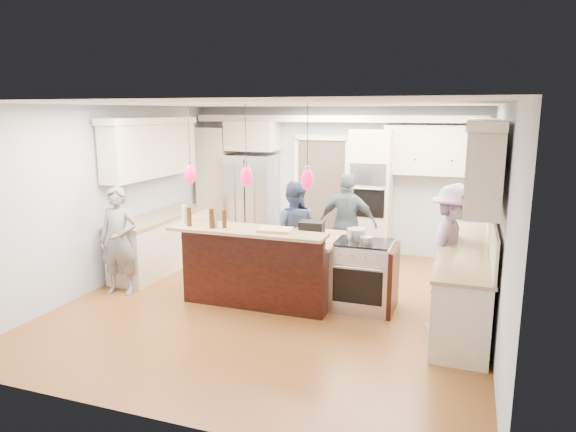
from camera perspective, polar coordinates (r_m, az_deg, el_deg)
name	(u,v)px	position (r m, az deg, el deg)	size (l,w,h in m)	color
ground_plane	(280,301)	(7.28, -0.93, -9.43)	(6.00, 6.00, 0.00)	brown
room_shell	(279,172)	(6.84, -0.98, 4.94)	(5.54, 6.04, 2.72)	#B2BCC6
refrigerator	(252,201)	(9.98, -4.01, 1.66)	(0.90, 0.70, 1.80)	#B7B7BC
oven_column	(371,194)	(9.30, 9.17, 2.39)	(0.72, 0.69, 2.30)	beige
back_upper_cabinets	(293,162)	(9.70, 0.60, 5.99)	(5.30, 0.61, 2.54)	beige
right_counter_run	(470,237)	(6.85, 19.54, -2.22)	(0.64, 3.10, 2.51)	beige
left_cabinets	(158,207)	(8.78, -14.21, 1.01)	(0.64, 2.30, 2.51)	beige
kitchen_island	(265,265)	(7.27, -2.56, -5.41)	(2.10, 1.46, 1.12)	black
island_range	(365,275)	(6.97, 8.53, -6.55)	(0.82, 0.71, 0.92)	#B7B7BC
pendant_lights	(246,177)	(6.47, -4.64, 4.40)	(1.75, 0.15, 1.03)	black
person_bar_end	(119,241)	(7.76, -18.31, -2.63)	(0.57, 0.37, 1.57)	slate
person_far_left	(294,232)	(7.84, 0.62, -1.84)	(0.77, 0.60, 1.58)	navy
person_far_right	(347,224)	(8.36, 6.63, -0.87)	(0.96, 0.40, 1.64)	#475863
person_range_side	(453,247)	(7.14, 17.87, -3.31)	(1.09, 0.63, 1.69)	#9E82AF
floor_rug	(459,341)	(6.41, 18.44, -12.99)	(0.64, 0.93, 0.01)	#968052
water_bottle	(185,215)	(6.93, -11.42, 0.08)	(0.06, 0.06, 0.27)	silver
beer_bottle_a	(189,217)	(6.87, -10.92, -0.07)	(0.06, 0.06, 0.26)	#3F1F0B
beer_bottle_b	(212,218)	(6.70, -8.49, -0.27)	(0.06, 0.06, 0.26)	#3F1F0B
beer_bottle_c	(224,219)	(6.70, -7.09, -0.33)	(0.06, 0.06, 0.23)	#3F1F0B
drink_can	(215,223)	(6.75, -8.06, -0.81)	(0.06, 0.06, 0.11)	#B7B7BC
cutting_board	(275,230)	(6.49, -1.43, -1.54)	(0.42, 0.30, 0.03)	tan
pot_large	(356,234)	(6.92, 7.59, -2.02)	(0.26, 0.26, 0.15)	#B7B7BC
pot_small	(366,240)	(6.76, 8.67, -2.62)	(0.18, 0.18, 0.09)	#B7B7BC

